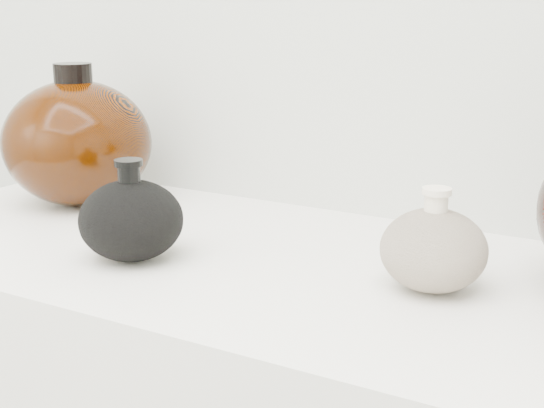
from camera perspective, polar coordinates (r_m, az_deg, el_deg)
The scene contains 3 objects.
black_gourd_vase at distance 0.97m, azimuth -10.56°, elevation -1.15°, with size 0.16×0.16×0.13m.
cream_gourd_vase at distance 0.87m, azimuth 12.06°, elevation -3.34°, with size 0.13×0.13×0.12m.
left_round_pot at distance 1.25m, azimuth -14.44°, elevation 4.52°, with size 0.30×0.30×0.23m.
Camera 1 is at (0.46, 0.16, 1.22)m, focal length 50.00 mm.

